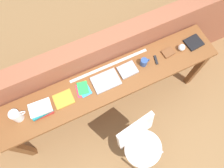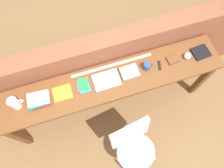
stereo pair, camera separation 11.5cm
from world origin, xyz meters
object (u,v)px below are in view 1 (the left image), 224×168
(book_stack_leftmost, at_px, (41,109))
(magazine_cycling, at_px, (64,99))
(pitcher_white, at_px, (17,116))
(book_open_centre, at_px, (106,81))
(chair_white_moulded, at_px, (140,142))
(multitool_folded, at_px, (156,60))
(leather_journal_brown, at_px, (168,52))
(pamphlet_pile_colourful, at_px, (83,89))
(book_repair_rightmost, at_px, (194,42))
(mug, at_px, (144,62))
(sports_ball_small, at_px, (182,47))

(book_stack_leftmost, bearing_deg, magazine_cycling, 3.66)
(pitcher_white, distance_m, book_open_centre, 0.95)
(chair_white_moulded, bearing_deg, multitool_folded, 53.14)
(book_stack_leftmost, height_order, leather_journal_brown, book_stack_leftmost)
(pitcher_white, bearing_deg, pamphlet_pile_colourful, 0.53)
(magazine_cycling, bearing_deg, leather_journal_brown, 0.81)
(book_open_centre, xyz_separation_m, book_repair_rightmost, (1.11, 0.00, 0.00))
(chair_white_moulded, bearing_deg, pitcher_white, 145.59)
(leather_journal_brown, bearing_deg, magazine_cycling, 175.61)
(mug, bearing_deg, book_stack_leftmost, -178.91)
(book_stack_leftmost, distance_m, leather_journal_brown, 1.49)
(book_open_centre, relative_size, multitool_folded, 2.62)
(chair_white_moulded, height_order, magazine_cycling, magazine_cycling)
(chair_white_moulded, height_order, book_repair_rightmost, book_repair_rightmost)
(book_open_centre, height_order, mug, mug)
(pitcher_white, bearing_deg, book_open_centre, -0.72)
(mug, height_order, leather_journal_brown, mug)
(pitcher_white, distance_m, leather_journal_brown, 1.72)
(mug, distance_m, multitool_folded, 0.15)
(pamphlet_pile_colourful, distance_m, sports_ball_small, 1.19)
(sports_ball_small, xyz_separation_m, book_repair_rightmost, (0.18, 0.01, -0.03))
(book_open_centre, bearing_deg, magazine_cycling, 179.50)
(pitcher_white, height_order, pamphlet_pile_colourful, pitcher_white)
(leather_journal_brown, bearing_deg, book_open_centre, 176.07)
(magazine_cycling, bearing_deg, book_repair_rightmost, 0.25)
(magazine_cycling, relative_size, pamphlet_pile_colourful, 1.07)
(pitcher_white, relative_size, leather_journal_brown, 1.41)
(chair_white_moulded, relative_size, leather_journal_brown, 6.86)
(mug, bearing_deg, book_repair_rightmost, -0.75)
(magazine_cycling, bearing_deg, book_open_centre, 0.06)
(book_repair_rightmost, bearing_deg, book_open_centre, 175.57)
(leather_journal_brown, bearing_deg, book_repair_rightmost, -7.02)
(sports_ball_small, bearing_deg, pamphlet_pile_colourful, 178.77)
(multitool_folded, relative_size, sports_ball_small, 1.40)
(multitool_folded, bearing_deg, magazine_cycling, 179.46)
(chair_white_moulded, distance_m, book_stack_leftmost, 1.13)
(pitcher_white, bearing_deg, sports_ball_small, -0.59)
(chair_white_moulded, height_order, book_open_centre, book_open_centre)
(sports_ball_small, bearing_deg, chair_white_moulded, -140.65)
(book_repair_rightmost, bearing_deg, pamphlet_pile_colourful, 174.80)
(magazine_cycling, height_order, pamphlet_pile_colourful, magazine_cycling)
(magazine_cycling, bearing_deg, sports_ball_small, -0.08)
(chair_white_moulded, height_order, multitool_folded, multitool_folded)
(leather_journal_brown, bearing_deg, book_stack_leftmost, 176.11)
(book_open_centre, height_order, book_repair_rightmost, book_repair_rightmost)
(leather_journal_brown, bearing_deg, mug, 175.80)
(book_open_centre, bearing_deg, sports_ball_small, -0.72)
(pitcher_white, bearing_deg, magazine_cycling, -1.22)
(book_open_centre, distance_m, sports_ball_small, 0.93)
(book_open_centre, distance_m, leather_journal_brown, 0.78)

